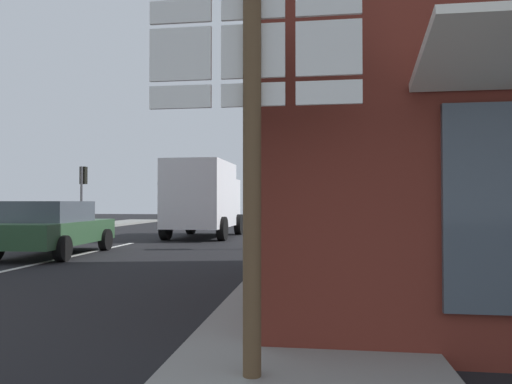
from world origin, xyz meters
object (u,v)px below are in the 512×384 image
object	(u,v)px
delivery_truck	(204,197)
route_sign_post	(252,130)
sedan_far	(54,227)
traffic_light_near_right	(288,170)
traffic_light_far_left	(83,183)

from	to	relation	value
delivery_truck	route_sign_post	size ratio (longest dim) A/B	1.57
sedan_far	delivery_truck	distance (m)	7.33
delivery_truck	traffic_light_near_right	bearing A→B (deg)	-48.25
traffic_light_far_left	traffic_light_near_right	size ratio (longest dim) A/B	1.00
sedan_far	delivery_truck	bearing A→B (deg)	70.16
route_sign_post	traffic_light_far_left	xyz separation A→B (m)	(-11.57, 19.33, 0.42)
traffic_light_far_left	traffic_light_near_right	xyz separation A→B (m)	(11.12, -8.25, 0.01)
delivery_truck	route_sign_post	world-z (taller)	route_sign_post
traffic_light_far_left	traffic_light_near_right	distance (m)	13.84
delivery_truck	traffic_light_far_left	size ratio (longest dim) A/B	1.54
delivery_truck	traffic_light_far_left	xyz separation A→B (m)	(-7.41, 4.09, 0.77)
sedan_far	delivery_truck	world-z (taller)	delivery_truck
sedan_far	traffic_light_far_left	world-z (taller)	traffic_light_far_left
delivery_truck	traffic_light_far_left	world-z (taller)	traffic_light_far_left
route_sign_post	traffic_light_far_left	distance (m)	22.53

